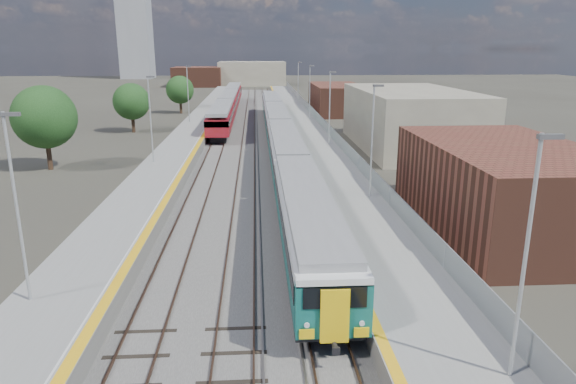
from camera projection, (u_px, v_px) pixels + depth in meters
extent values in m
plane|color=#47443A|center=(265.00, 141.00, 61.78)|extent=(320.00, 320.00, 0.00)
cube|color=#565451|center=(247.00, 138.00, 64.04)|extent=(10.50, 155.00, 0.06)
cube|color=#4C3323|center=(270.00, 133.00, 66.61)|extent=(0.07, 160.00, 0.14)
cube|color=#4C3323|center=(281.00, 133.00, 66.69)|extent=(0.07, 160.00, 0.14)
cube|color=#4C3323|center=(243.00, 134.00, 66.40)|extent=(0.07, 160.00, 0.14)
cube|color=#4C3323|center=(254.00, 134.00, 66.48)|extent=(0.07, 160.00, 0.14)
cube|color=#4C3323|center=(216.00, 134.00, 66.19)|extent=(0.07, 160.00, 0.14)
cube|color=#4C3323|center=(227.00, 134.00, 66.27)|extent=(0.07, 160.00, 0.14)
cube|color=gray|center=(268.00, 134.00, 66.59)|extent=(0.08, 160.00, 0.10)
cube|color=gray|center=(257.00, 134.00, 66.51)|extent=(0.08, 160.00, 0.10)
cube|color=slate|center=(306.00, 133.00, 64.37)|extent=(4.70, 155.00, 1.00)
cube|color=gray|center=(306.00, 129.00, 64.23)|extent=(4.70, 155.00, 0.03)
cube|color=yellow|center=(290.00, 129.00, 64.10)|extent=(0.40, 155.00, 0.01)
cube|color=gray|center=(324.00, 124.00, 64.21)|extent=(0.06, 155.00, 1.20)
cylinder|color=#9EA0A3|center=(525.00, 262.00, 14.76)|extent=(0.12, 0.12, 7.50)
cube|color=#4C4C4F|center=(551.00, 137.00, 13.79)|extent=(0.70, 0.18, 0.14)
cylinder|color=#9EA0A3|center=(372.00, 142.00, 33.98)|extent=(0.12, 0.12, 7.50)
cube|color=#4C4C4F|center=(378.00, 86.00, 33.02)|extent=(0.70, 0.18, 0.14)
cylinder|color=#9EA0A3|center=(330.00, 108.00, 53.21)|extent=(0.12, 0.12, 7.50)
cube|color=#4C4C4F|center=(333.00, 72.00, 52.24)|extent=(0.70, 0.18, 0.14)
cylinder|color=#9EA0A3|center=(310.00, 92.00, 72.43)|extent=(0.12, 0.12, 7.50)
cube|color=#4C4C4F|center=(312.00, 66.00, 71.47)|extent=(0.70, 0.18, 0.14)
cylinder|color=#9EA0A3|center=(298.00, 83.00, 91.66)|extent=(0.12, 0.12, 7.50)
cube|color=#4C4C4F|center=(300.00, 62.00, 90.69)|extent=(0.70, 0.18, 0.14)
cube|color=slate|center=(192.00, 134.00, 63.51)|extent=(4.30, 155.00, 1.00)
cube|color=gray|center=(191.00, 130.00, 63.37)|extent=(4.30, 155.00, 0.03)
cube|color=yellow|center=(207.00, 130.00, 63.48)|extent=(0.45, 155.00, 0.01)
cube|color=silver|center=(204.00, 130.00, 63.46)|extent=(0.08, 155.00, 0.01)
cylinder|color=#9EA0A3|center=(17.00, 210.00, 19.51)|extent=(0.12, 0.12, 7.50)
cube|color=#4C4C4F|center=(10.00, 114.00, 18.55)|extent=(0.70, 0.18, 0.14)
cylinder|color=#9EA0A3|center=(151.00, 120.00, 44.51)|extent=(0.12, 0.12, 7.50)
cube|color=#4C4C4F|center=(150.00, 77.00, 43.54)|extent=(0.70, 0.18, 0.14)
cylinder|color=#9EA0A3|center=(188.00, 94.00, 69.50)|extent=(0.12, 0.12, 7.50)
cube|color=#4C4C4F|center=(188.00, 67.00, 68.53)|extent=(0.70, 0.18, 0.14)
cube|color=brown|center=(505.00, 187.00, 31.17)|extent=(9.00, 16.00, 5.20)
cube|color=gray|center=(409.00, 119.00, 57.08)|extent=(11.00, 22.00, 6.40)
cube|color=brown|center=(337.00, 99.00, 88.84)|extent=(8.00, 18.00, 4.80)
cube|color=gray|center=(252.00, 73.00, 156.85)|extent=(20.00, 14.00, 7.00)
cube|color=brown|center=(198.00, 77.00, 151.27)|extent=(14.00, 12.00, 5.60)
cube|color=gray|center=(135.00, 23.00, 188.27)|extent=(11.00, 11.00, 40.00)
cube|color=black|center=(306.00, 242.00, 27.14)|extent=(2.58, 18.50, 0.44)
cube|color=#125D52|center=(307.00, 229.00, 26.94)|extent=(2.68, 18.50, 1.08)
cube|color=black|center=(307.00, 213.00, 26.71)|extent=(2.73, 18.50, 0.74)
cube|color=white|center=(307.00, 202.00, 26.55)|extent=(2.68, 18.50, 0.46)
cube|color=gray|center=(307.00, 195.00, 26.45)|extent=(2.37, 18.50, 0.38)
cube|color=black|center=(286.00, 164.00, 45.41)|extent=(2.58, 18.50, 0.44)
cube|color=#125D52|center=(286.00, 156.00, 45.21)|extent=(2.68, 18.50, 1.08)
cube|color=black|center=(286.00, 146.00, 44.98)|extent=(2.73, 18.50, 0.74)
cube|color=white|center=(286.00, 140.00, 44.82)|extent=(2.68, 18.50, 0.46)
cube|color=gray|center=(286.00, 135.00, 44.71)|extent=(2.37, 18.50, 0.38)
cube|color=black|center=(277.00, 131.00, 63.67)|extent=(2.58, 18.50, 0.44)
cube|color=#125D52|center=(277.00, 125.00, 63.47)|extent=(2.68, 18.50, 1.08)
cube|color=black|center=(277.00, 118.00, 63.24)|extent=(2.73, 18.50, 0.74)
cube|color=white|center=(277.00, 114.00, 63.08)|extent=(2.68, 18.50, 0.46)
cube|color=gray|center=(277.00, 110.00, 62.97)|extent=(2.37, 18.50, 0.38)
cube|color=black|center=(272.00, 113.00, 81.94)|extent=(2.58, 18.50, 0.44)
cube|color=#125D52|center=(272.00, 108.00, 81.73)|extent=(2.68, 18.50, 1.08)
cube|color=black|center=(272.00, 103.00, 81.50)|extent=(2.73, 18.50, 0.74)
cube|color=white|center=(272.00, 99.00, 81.35)|extent=(2.68, 18.50, 0.46)
cube|color=gray|center=(272.00, 97.00, 81.24)|extent=(2.37, 18.50, 0.38)
cube|color=#125D52|center=(333.00, 309.00, 17.70)|extent=(2.66, 0.57, 1.99)
cube|color=black|center=(335.00, 298.00, 17.27)|extent=(2.18, 0.06, 0.76)
cube|color=yellow|center=(335.00, 316.00, 17.39)|extent=(1.00, 0.09, 1.99)
cube|color=black|center=(222.00, 130.00, 67.06)|extent=(1.87, 15.88, 0.65)
cube|color=maroon|center=(222.00, 118.00, 66.64)|extent=(2.75, 18.68, 1.97)
cube|color=black|center=(222.00, 114.00, 66.51)|extent=(2.81, 18.68, 0.69)
cube|color=gray|center=(221.00, 107.00, 66.25)|extent=(2.46, 18.68, 0.39)
cube|color=black|center=(229.00, 113.00, 85.50)|extent=(1.87, 15.88, 0.65)
cube|color=maroon|center=(229.00, 103.00, 85.09)|extent=(2.75, 18.68, 1.97)
cube|color=black|center=(229.00, 100.00, 84.95)|extent=(2.81, 18.68, 0.69)
cube|color=gray|center=(229.00, 94.00, 84.69)|extent=(2.46, 18.68, 0.39)
cube|color=black|center=(234.00, 101.00, 103.94)|extent=(1.87, 15.88, 0.65)
cube|color=maroon|center=(233.00, 94.00, 103.53)|extent=(2.75, 18.68, 1.97)
cube|color=black|center=(233.00, 91.00, 103.39)|extent=(2.81, 18.68, 0.69)
cube|color=gray|center=(233.00, 86.00, 103.13)|extent=(2.46, 18.68, 0.39)
cylinder|color=#382619|center=(49.00, 155.00, 46.82)|extent=(0.44, 0.44, 2.67)
sphere|color=#1A3A16|center=(44.00, 117.00, 45.88)|extent=(5.63, 5.63, 5.63)
cylinder|color=#382619|center=(133.00, 124.00, 67.92)|extent=(0.44, 0.44, 2.25)
sphere|color=#1A3A16|center=(131.00, 101.00, 67.13)|extent=(4.76, 4.76, 4.76)
cylinder|color=#382619|center=(181.00, 107.00, 87.91)|extent=(0.44, 0.44, 2.22)
sphere|color=#1A3A16|center=(180.00, 90.00, 87.13)|extent=(4.69, 4.69, 4.69)
cylinder|color=#382619|center=(402.00, 116.00, 77.52)|extent=(0.44, 0.44, 1.90)
sphere|color=#1A3A16|center=(403.00, 99.00, 76.85)|extent=(4.00, 4.00, 4.00)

